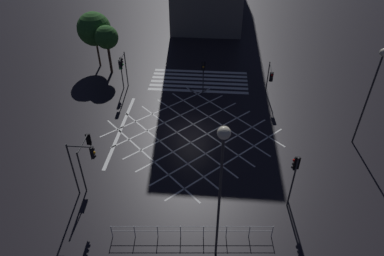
{
  "coord_description": "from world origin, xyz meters",
  "views": [
    {
      "loc": [
        -2.03,
        24.15,
        18.52
      ],
      "look_at": [
        0.0,
        0.0,
        0.56
      ],
      "focal_mm": 32.0,
      "sensor_mm": 36.0,
      "label": 1
    }
  ],
  "objects": [
    {
      "name": "road_markings",
      "position": [
        0.36,
        -5.42,
        0.0
      ],
      "size": [
        16.17,
        20.25,
        0.01
      ],
      "color": "silver",
      "rests_on": "ground_plane"
    },
    {
      "name": "street_tree_far",
      "position": [
        10.3,
        -10.86,
        4.22
      ],
      "size": [
        2.58,
        2.58,
        5.55
      ],
      "color": "#473323",
      "rests_on": "ground_plane"
    },
    {
      "name": "ground_plane",
      "position": [
        0.0,
        0.0,
        0.0
      ],
      "size": [
        200.0,
        200.0,
        0.0
      ],
      "primitive_type": "plane",
      "color": "black"
    },
    {
      "name": "street_lamp_east",
      "position": [
        -2.44,
        11.88,
        7.31
      ],
      "size": [
        0.64,
        0.64,
        9.54
      ],
      "color": "#2D2D30",
      "rests_on": "ground_plane"
    },
    {
      "name": "traffic_light_se_cross",
      "position": [
        7.66,
        -6.83,
        2.92
      ],
      "size": [
        0.36,
        2.13,
        3.99
      ],
      "rotation": [
        0.0,
        0.0,
        1.57
      ],
      "color": "#2D2D30",
      "rests_on": "ground_plane"
    },
    {
      "name": "traffic_light_se_main",
      "position": [
        7.93,
        -7.36,
        2.58
      ],
      "size": [
        0.39,
        0.36,
        3.6
      ],
      "rotation": [
        0.0,
        0.0,
        3.14
      ],
      "color": "#2D2D30",
      "rests_on": "ground_plane"
    },
    {
      "name": "traffic_light_nw_main",
      "position": [
        -7.33,
        7.33,
        2.89
      ],
      "size": [
        0.39,
        0.36,
        4.04
      ],
      "color": "#2D2D30",
      "rests_on": "ground_plane"
    },
    {
      "name": "traffic_light_median_south",
      "position": [
        -0.55,
        -7.19,
        2.53
      ],
      "size": [
        0.36,
        0.39,
        3.53
      ],
      "rotation": [
        0.0,
        0.0,
        1.57
      ],
      "color": "#2D2D30",
      "rests_on": "ground_plane"
    },
    {
      "name": "traffic_light_nw_cross",
      "position": [
        -7.3,
        7.63,
        3.13
      ],
      "size": [
        0.36,
        0.39,
        4.39
      ],
      "rotation": [
        0.0,
        0.0,
        -1.57
      ],
      "color": "#2D2D30",
      "rests_on": "ground_plane"
    },
    {
      "name": "traffic_light_sw_cross",
      "position": [
        -7.2,
        -6.59,
        2.55
      ],
      "size": [
        0.36,
        2.45,
        3.48
      ],
      "rotation": [
        0.0,
        0.0,
        1.57
      ],
      "color": "#2D2D30",
      "rests_on": "ground_plane"
    },
    {
      "name": "street_tree_near",
      "position": [
        12.13,
        -12.4,
        4.56
      ],
      "size": [
        3.79,
        3.79,
        6.46
      ],
      "color": "#473323",
      "rests_on": "ground_plane"
    },
    {
      "name": "pedestrian_railing",
      "position": [
        -0.91,
        10.84,
        0.67
      ],
      "size": [
        10.11,
        0.9,
        1.05
      ],
      "rotation": [
        0.0,
        0.0,
        -3.06
      ],
      "color": "#9EA0A5",
      "rests_on": "ground_plane"
    },
    {
      "name": "traffic_light_ne_main",
      "position": [
        6.61,
        7.82,
        3.32
      ],
      "size": [
        1.92,
        0.36,
        4.58
      ],
      "rotation": [
        0.0,
        0.0,
        3.14
      ],
      "color": "#2D2D30",
      "rests_on": "ground_plane"
    },
    {
      "name": "traffic_light_ne_cross",
      "position": [
        7.09,
        6.28,
        2.71
      ],
      "size": [
        0.36,
        2.42,
        3.69
      ],
      "rotation": [
        0.0,
        0.0,
        -1.57
      ],
      "color": "#2D2D30",
      "rests_on": "ground_plane"
    },
    {
      "name": "street_lamp_west",
      "position": [
        -13.87,
        0.1,
        6.5
      ],
      "size": [
        0.6,
        0.6,
        8.56
      ],
      "color": "#2D2D30",
      "rests_on": "ground_plane"
    }
  ]
}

